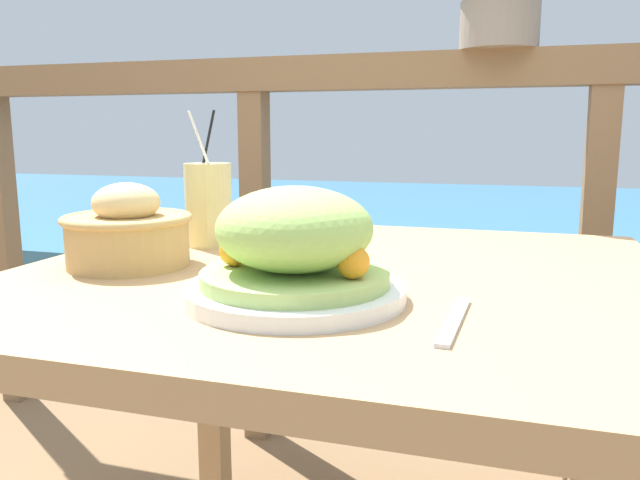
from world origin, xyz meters
TOP-DOWN VIEW (x-y plane):
  - patio_table at (0.00, 0.00)m, footprint 0.97×0.91m
  - railing_fence at (0.00, 0.75)m, footprint 2.80×0.08m
  - sea_backdrop at (0.00, 3.25)m, footprint 12.00×4.00m
  - salad_plate at (-0.01, -0.19)m, footprint 0.28×0.28m
  - drink_glass at (-0.28, 0.12)m, footprint 0.09×0.09m
  - bread_basket at (-0.32, -0.07)m, footprint 0.20×0.20m
  - fork at (0.19, -0.23)m, footprint 0.02×0.18m

SIDE VIEW (x-z plane):
  - sea_backdrop at x=0.00m, z-range 0.00..0.41m
  - patio_table at x=0.00m, z-range 0.26..0.97m
  - fork at x=0.19m, z-range 0.71..0.72m
  - bread_basket at x=-0.32m, z-range 0.70..0.83m
  - salad_plate at x=-0.01m, z-range 0.70..0.85m
  - drink_glass at x=-0.28m, z-range 0.67..0.91m
  - railing_fence at x=0.00m, z-range 0.23..1.36m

